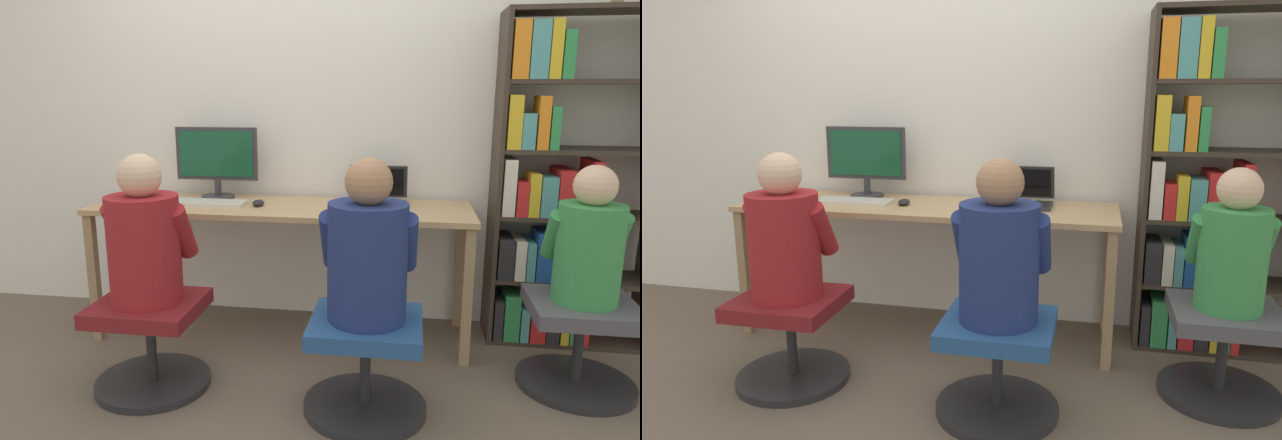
{
  "view_description": "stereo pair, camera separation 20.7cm",
  "coord_description": "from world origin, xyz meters",
  "views": [
    {
      "loc": [
        0.71,
        -2.77,
        1.39
      ],
      "look_at": [
        0.26,
        0.09,
        0.73
      ],
      "focal_mm": 32.0,
      "sensor_mm": 36.0,
      "label": 1
    },
    {
      "loc": [
        0.91,
        -2.73,
        1.39
      ],
      "look_at": [
        0.26,
        0.09,
        0.73
      ],
      "focal_mm": 32.0,
      "sensor_mm": 36.0,
      "label": 2
    }
  ],
  "objects": [
    {
      "name": "office_chair_right",
      "position": [
        0.55,
        -0.48,
        0.24
      ],
      "size": [
        0.54,
        0.54,
        0.43
      ],
      "color": "#262628",
      "rests_on": "ground_plane"
    },
    {
      "name": "wall_back",
      "position": [
        0.0,
        0.66,
        1.3
      ],
      "size": [
        10.0,
        0.05,
        2.6
      ],
      "color": "white",
      "rests_on": "ground_plane"
    },
    {
      "name": "computer_mouse_by_keyboard",
      "position": [
        -0.12,
        0.26,
        0.78
      ],
      "size": [
        0.06,
        0.1,
        0.03
      ],
      "color": "black",
      "rests_on": "desk"
    },
    {
      "name": "bookshelf",
      "position": [
        1.49,
        0.43,
        0.81
      ],
      "size": [
        0.87,
        0.32,
        1.8
      ],
      "color": "#382D23",
      "rests_on": "ground_plane"
    },
    {
      "name": "desk",
      "position": [
        0.0,
        0.3,
        0.68
      ],
      "size": [
        2.12,
        0.59,
        0.76
      ],
      "color": "tan",
      "rests_on": "ground_plane"
    },
    {
      "name": "laptop",
      "position": [
        0.53,
        0.41,
        0.81
      ],
      "size": [
        0.33,
        0.31,
        0.21
      ],
      "color": "#2D2D30",
      "rests_on": "desk"
    },
    {
      "name": "ground_plane",
      "position": [
        0.0,
        0.0,
        0.0
      ],
      "size": [
        14.0,
        14.0,
        0.0
      ],
      "primitive_type": "plane",
      "color": "brown"
    },
    {
      "name": "person_at_monitor",
      "position": [
        -0.48,
        -0.41,
        0.73
      ],
      "size": [
        0.4,
        0.35,
        0.69
      ],
      "color": "maroon",
      "rests_on": "office_chair_left"
    },
    {
      "name": "desktop_monitor",
      "position": [
        -0.42,
        0.47,
        0.98
      ],
      "size": [
        0.5,
        0.2,
        0.42
      ],
      "color": "#333338",
      "rests_on": "desk"
    },
    {
      "name": "office_chair_left",
      "position": [
        -0.48,
        -0.42,
        0.24
      ],
      "size": [
        0.54,
        0.54,
        0.43
      ],
      "color": "#262628",
      "rests_on": "ground_plane"
    },
    {
      "name": "keyboard",
      "position": [
        -0.41,
        0.25,
        0.77
      ],
      "size": [
        0.43,
        0.15,
        0.03
      ],
      "color": "silver",
      "rests_on": "desk"
    },
    {
      "name": "person_near_shelf",
      "position": [
        1.53,
        -0.11,
        0.71
      ],
      "size": [
        0.36,
        0.31,
        0.64
      ],
      "color": "#388C47",
      "rests_on": "office_chair_side"
    },
    {
      "name": "person_at_laptop",
      "position": [
        0.55,
        -0.47,
        0.73
      ],
      "size": [
        0.41,
        0.35,
        0.69
      ],
      "color": "navy",
      "rests_on": "office_chair_right"
    },
    {
      "name": "office_chair_side",
      "position": [
        1.53,
        -0.11,
        0.24
      ],
      "size": [
        0.54,
        0.54,
        0.43
      ],
      "color": "#262628",
      "rests_on": "ground_plane"
    }
  ]
}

